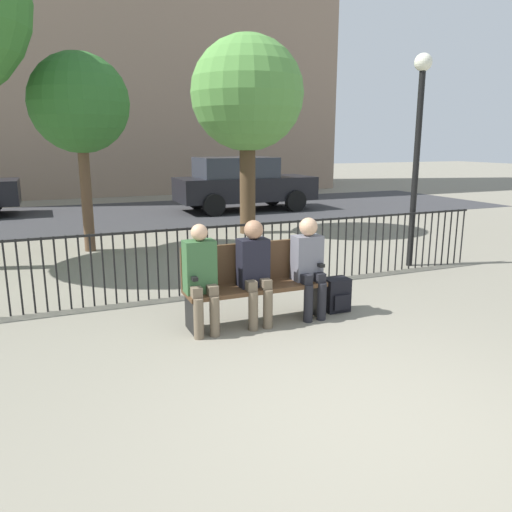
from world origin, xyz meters
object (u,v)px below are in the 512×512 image
at_px(seated_person_1, 255,267).
at_px(parked_car_0, 242,183).
at_px(seated_person_2, 309,262).
at_px(backpack, 336,295).
at_px(lamp_post, 419,128).
at_px(park_bench, 253,280).
at_px(tree_2, 247,95).
at_px(seated_person_0, 201,274).
at_px(tree_0, 80,104).

xyz_separation_m(seated_person_1, parked_car_0, (3.47, 9.28, 0.16)).
relative_size(seated_person_2, backpack, 2.87).
height_order(seated_person_2, lamp_post, lamp_post).
relative_size(park_bench, seated_person_2, 1.38).
bearing_deg(parked_car_0, backpack, -104.25).
xyz_separation_m(seated_person_1, tree_2, (2.15, 5.57, 2.39)).
height_order(lamp_post, parked_car_0, lamp_post).
xyz_separation_m(park_bench, lamp_post, (3.50, 1.45, 1.80)).
bearing_deg(seated_person_2, lamp_post, 29.06).
xyz_separation_m(seated_person_0, seated_person_1, (0.63, 0.00, 0.01)).
bearing_deg(tree_2, parked_car_0, 70.42).
relative_size(seated_person_2, lamp_post, 0.35).
height_order(seated_person_1, seated_person_2, seated_person_1).
xyz_separation_m(tree_0, parked_car_0, (4.88, 4.33, -1.90)).
distance_m(seated_person_1, seated_person_2, 0.70).
height_order(tree_0, parked_car_0, tree_0).
relative_size(seated_person_0, lamp_post, 0.35).
xyz_separation_m(seated_person_0, parked_car_0, (4.10, 9.28, 0.17)).
bearing_deg(seated_person_1, tree_2, 68.88).
distance_m(park_bench, seated_person_1, 0.24).
bearing_deg(seated_person_2, tree_2, 75.39).
distance_m(tree_2, lamp_post, 4.30).
distance_m(park_bench, parked_car_0, 9.78).
bearing_deg(tree_0, tree_2, 9.96).
relative_size(tree_0, tree_2, 0.84).
bearing_deg(parked_car_0, seated_person_2, -106.63).
bearing_deg(seated_person_2, park_bench, 169.07).
distance_m(seated_person_2, lamp_post, 3.63).
bearing_deg(lamp_post, seated_person_2, -150.94).
distance_m(tree_0, parked_car_0, 6.79).
bearing_deg(lamp_post, park_bench, -157.51).
height_order(park_bench, seated_person_0, seated_person_0).
distance_m(park_bench, tree_0, 5.51).
relative_size(seated_person_2, parked_car_0, 0.29).
height_order(seated_person_0, lamp_post, lamp_post).
xyz_separation_m(backpack, parked_car_0, (2.35, 9.24, 0.64)).
relative_size(seated_person_0, seated_person_2, 1.01).
bearing_deg(seated_person_2, backpack, 4.75).
bearing_deg(parked_car_0, lamp_post, -89.50).
xyz_separation_m(backpack, tree_0, (-2.53, 4.91, 2.53)).
height_order(seated_person_2, tree_0, tree_0).
height_order(seated_person_0, backpack, seated_person_0).
relative_size(park_bench, seated_person_0, 1.37).
bearing_deg(park_bench, parked_car_0, 69.44).
height_order(tree_0, tree_2, tree_2).
bearing_deg(lamp_post, tree_2, 109.11).
height_order(backpack, tree_0, tree_0).
relative_size(tree_0, parked_car_0, 0.87).
distance_m(seated_person_2, parked_car_0, 9.69).
distance_m(tree_2, parked_car_0, 4.52).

